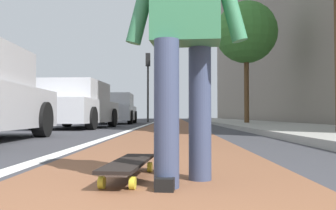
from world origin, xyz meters
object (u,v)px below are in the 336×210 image
skater_person (185,24)px  parked_car_far (115,109)px  skateboard (129,164)px  traffic_light (148,75)px  street_tree_mid (246,33)px  parked_car_mid (77,106)px

skater_person → parked_car_far: (15.55, 2.99, -0.22)m
skateboard → parked_car_far: 15.64m
skater_person → traffic_light: (19.73, 1.66, 2.01)m
skateboard → parked_car_far: (15.41, 2.64, 0.62)m
skateboard → skater_person: size_ratio=0.52×
traffic_light → street_tree_mid: 8.68m
skater_person → parked_car_far: bearing=10.9°
parked_car_mid → parked_car_far: (6.31, -0.17, -0.00)m
skater_person → traffic_light: size_ratio=0.38×
skateboard → parked_car_mid: 9.54m
skater_person → parked_car_mid: (9.25, 3.16, -0.22)m
traffic_light → skater_person: bearing=-175.2°
skateboard → traffic_light: size_ratio=0.20×
parked_car_far → traffic_light: traffic_light is taller
parked_car_far → traffic_light: size_ratio=1.02×
skater_person → parked_car_mid: size_ratio=0.36×
street_tree_mid → skateboard: bearing=165.1°
traffic_light → parked_car_far: bearing=162.3°
parked_car_far → skater_person: bearing=-169.1°
parked_car_mid → street_tree_mid: street_tree_mid is taller
skateboard → parked_car_mid: bearing=17.2°
parked_car_mid → traffic_light: size_ratio=1.06×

